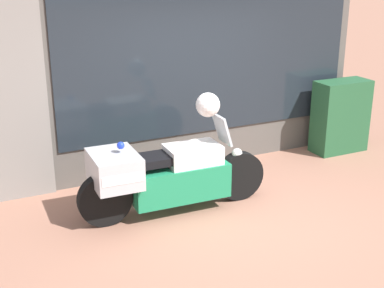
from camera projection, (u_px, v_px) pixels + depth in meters
ground_plane at (250, 215)px, 6.70m from camera, size 60.00×60.00×0.00m
shop_building at (159, 58)px, 7.68m from camera, size 5.76×0.55×3.34m
window_display at (202, 132)px, 8.41m from camera, size 4.47×0.30×1.87m
paramedic_motorcycle at (163, 175)px, 6.58m from camera, size 2.48×0.72×1.20m
utility_cabinet at (340, 116)px, 8.74m from camera, size 0.90×0.43×1.18m
white_helmet at (208, 105)px, 6.54m from camera, size 0.30×0.30×0.30m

